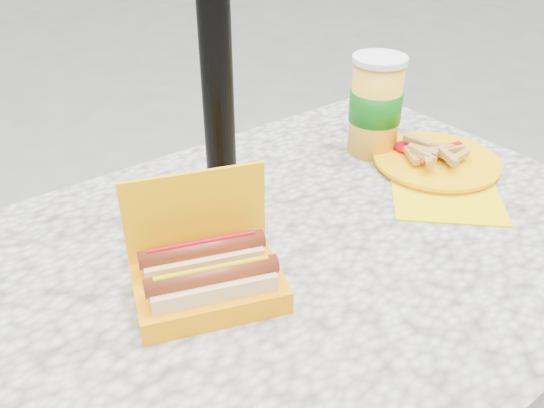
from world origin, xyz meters
TOP-DOWN VIEW (x-y plane):
  - picnic_table at (0.00, 0.00)m, footprint 1.20×0.80m
  - umbrella_pole at (0.00, 0.16)m, footprint 0.05×0.05m
  - hotdog_box at (-0.14, -0.02)m, footprint 0.24×0.20m
  - fries_plate at (0.41, 0.03)m, footprint 0.33×0.34m
  - soda_cup at (0.37, 0.16)m, footprint 0.11×0.11m

SIDE VIEW (x-z plane):
  - picnic_table at x=0.00m, z-range 0.27..1.02m
  - fries_plate at x=0.41m, z-range 0.74..0.79m
  - hotdog_box at x=-0.14m, z-range 0.70..0.87m
  - soda_cup at x=0.37m, z-range 0.75..0.95m
  - umbrella_pole at x=0.00m, z-range 0.00..2.20m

